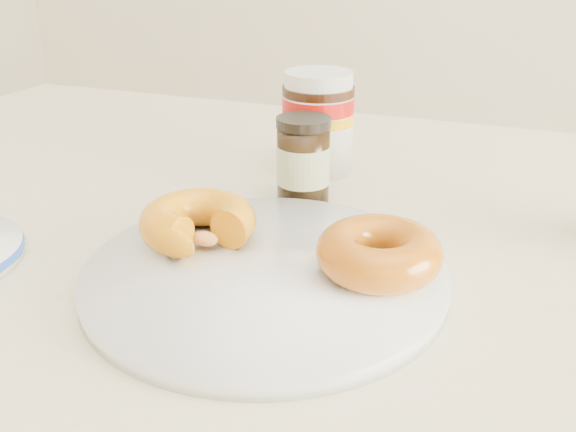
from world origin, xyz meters
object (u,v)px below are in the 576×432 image
(donut_bitten, at_px, (198,222))
(nutella_jar, at_px, (318,118))
(donut_whole, at_px, (379,252))
(dark_jar, at_px, (303,161))
(dining_table, at_px, (358,342))
(plate, at_px, (265,274))

(donut_bitten, xyz_separation_m, nutella_jar, (0.03, 0.23, 0.03))
(donut_whole, relative_size, dark_jar, 1.10)
(nutella_jar, bearing_deg, donut_bitten, -96.21)
(dining_table, relative_size, plate, 5.06)
(dining_table, height_order, donut_bitten, donut_bitten)
(donut_bitten, bearing_deg, dark_jar, 80.88)
(plate, xyz_separation_m, donut_whole, (0.08, 0.02, 0.02))
(dining_table, xyz_separation_m, plate, (-0.06, -0.07, 0.09))
(dining_table, bearing_deg, donut_whole, -62.73)
(plate, distance_m, donut_bitten, 0.08)
(dining_table, distance_m, donut_bitten, 0.18)
(nutella_jar, bearing_deg, plate, -80.45)
(plate, bearing_deg, nutella_jar, 99.55)
(nutella_jar, bearing_deg, donut_whole, -61.78)
(donut_bitten, height_order, donut_whole, same)
(donut_bitten, bearing_deg, donut_whole, 6.05)
(plate, height_order, dark_jar, dark_jar)
(nutella_jar, bearing_deg, dining_table, -61.57)
(nutella_jar, distance_m, dark_jar, 0.09)
(donut_whole, bearing_deg, nutella_jar, 118.22)
(plate, distance_m, nutella_jar, 0.26)
(dining_table, distance_m, plate, 0.13)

